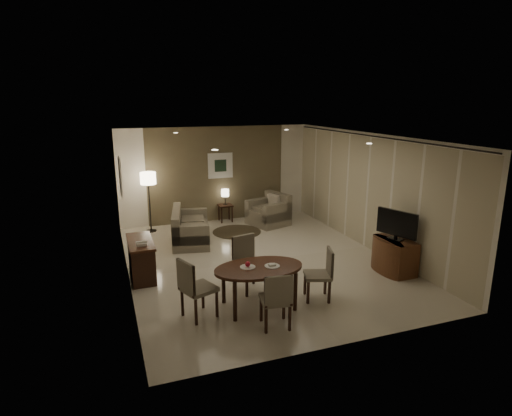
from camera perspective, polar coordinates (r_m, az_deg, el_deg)
name	(u,v)px	position (r m, az deg, el deg)	size (l,w,h in m)	color
room_shell	(253,197)	(9.41, -0.42, 1.47)	(5.50, 7.00, 2.70)	beige
taupe_accent	(217,174)	(12.30, -5.23, 4.49)	(3.96, 0.03, 2.70)	brown
curtain_wall	(367,193)	(10.27, 14.61, 1.93)	(0.08, 6.70, 2.58)	beige
curtain_rod	(371,136)	(10.07, 15.09, 9.27)	(0.03, 0.03, 6.80)	black
art_back_frame	(220,166)	(12.26, -4.77, 5.66)	(0.72, 0.03, 0.72)	silver
art_back_canvas	(221,166)	(12.25, -4.76, 5.65)	(0.34, 0.01, 0.34)	#1A2E1D
art_left_frame	(120,176)	(9.58, -17.65, 4.08)	(0.03, 0.60, 0.80)	silver
art_left_canvas	(121,176)	(9.58, -17.56, 4.09)	(0.01, 0.46, 0.64)	gray
downlight_nl	(215,150)	(6.70, -5.50, 7.72)	(0.10, 0.10, 0.01)	white
downlight_nr	(369,144)	(7.87, 14.86, 8.30)	(0.10, 0.10, 0.01)	white
downlight_fl	(176,133)	(10.21, -10.66, 9.83)	(0.10, 0.10, 0.01)	white
downlight_fr	(286,130)	(11.01, 4.09, 10.36)	(0.10, 0.10, 0.01)	white
console_desk	(141,259)	(8.82, -15.04, -6.57)	(0.48, 1.20, 0.75)	#4C2818
telephone	(141,243)	(8.39, -15.04, -4.56)	(0.20, 0.14, 0.09)	white
tv_cabinet	(395,255)	(9.21, 18.03, -6.04)	(0.48, 0.90, 0.70)	brown
flat_tv	(397,224)	(9.00, 18.26, -2.05)	(0.06, 0.88, 0.60)	black
dining_table	(259,287)	(7.36, 0.37, -10.48)	(1.53, 0.96, 0.72)	#4C2818
chair_near	(275,299)	(6.74, 2.59, -11.99)	(0.45, 0.45, 0.93)	gray
chair_far	(250,265)	(7.90, -0.79, -7.55)	(0.49, 0.49, 1.01)	gray
chair_left	(199,288)	(7.05, -7.62, -10.50)	(0.49, 0.49, 1.00)	gray
chair_right	(317,275)	(7.66, 8.18, -8.78)	(0.45, 0.45, 0.92)	gray
plate_a	(248,267)	(7.21, -1.12, -7.88)	(0.26, 0.26, 0.02)	white
plate_b	(272,266)	(7.25, 2.16, -7.75)	(0.26, 0.26, 0.02)	white
fruit_apple	(248,264)	(7.19, -1.12, -7.49)	(0.09, 0.09, 0.09)	red
napkin	(272,265)	(7.24, 2.17, -7.58)	(0.12, 0.08, 0.03)	white
round_rug	(237,232)	(11.43, -2.58, -3.18)	(1.29, 1.29, 0.01)	#463B27
sofa	(191,226)	(10.70, -8.69, -2.33)	(0.86, 1.72, 0.81)	gray
armchair	(268,210)	(11.98, 1.62, -0.21)	(0.98, 0.92, 0.87)	gray
side_table	(225,213)	(12.36, -4.10, -0.67)	(0.39, 0.39, 0.50)	#311C10
table_lamp	(225,196)	(12.24, -4.14, 1.58)	(0.22, 0.22, 0.50)	#FFEAC1
floor_lamp	(150,202)	(11.61, -14.01, 0.74)	(0.40, 0.40, 1.60)	#FFE5B7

